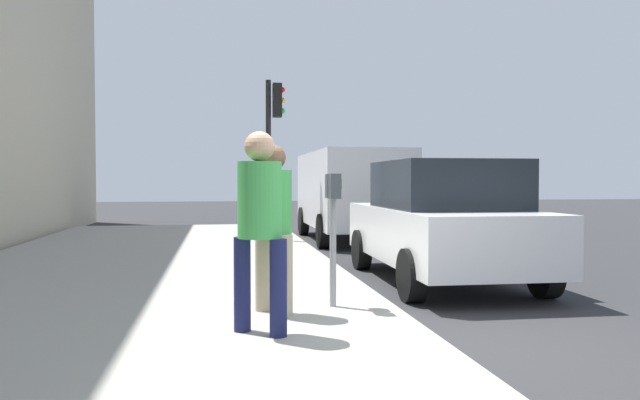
# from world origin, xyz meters

# --- Properties ---
(ground_plane) EXTENTS (80.00, 80.00, 0.00)m
(ground_plane) POSITION_xyz_m (0.00, 0.00, 0.00)
(ground_plane) COLOR #2B2B2D
(ground_plane) RESTS_ON ground
(sidewalk_slab) EXTENTS (28.00, 6.00, 0.15)m
(sidewalk_slab) POSITION_xyz_m (0.00, 3.00, 0.07)
(sidewalk_slab) COLOR gray
(sidewalk_slab) RESTS_ON ground_plane
(parking_meter) EXTENTS (0.36, 0.12, 1.41)m
(parking_meter) POSITION_xyz_m (1.38, 0.67, 1.17)
(parking_meter) COLOR gray
(parking_meter) RESTS_ON sidewalk_slab
(pedestrian_at_meter) EXTENTS (0.46, 0.37, 1.70)m
(pedestrian_at_meter) POSITION_xyz_m (1.13, 1.33, 1.14)
(pedestrian_at_meter) COLOR tan
(pedestrian_at_meter) RESTS_ON sidewalk_slab
(pedestrian_bystander) EXTENTS (0.39, 0.45, 1.76)m
(pedestrian_bystander) POSITION_xyz_m (0.33, 1.52, 1.19)
(pedestrian_bystander) COLOR #191E4C
(pedestrian_bystander) RESTS_ON sidewalk_slab
(parked_sedan_near) EXTENTS (4.43, 2.02, 1.77)m
(parked_sedan_near) POSITION_xyz_m (3.55, -1.35, 0.89)
(parked_sedan_near) COLOR silver
(parked_sedan_near) RESTS_ON ground_plane
(parked_van_far) EXTENTS (5.22, 2.16, 2.18)m
(parked_van_far) POSITION_xyz_m (9.96, -1.35, 1.26)
(parked_van_far) COLOR silver
(parked_van_far) RESTS_ON ground_plane
(traffic_signal) EXTENTS (0.24, 0.44, 3.60)m
(traffic_signal) POSITION_xyz_m (8.91, 0.65, 2.58)
(traffic_signal) COLOR black
(traffic_signal) RESTS_ON sidewalk_slab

